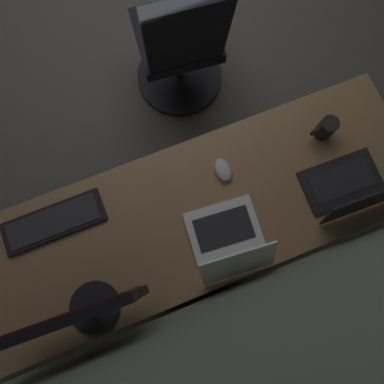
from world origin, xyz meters
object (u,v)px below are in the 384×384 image
at_px(monitor_primary, 73,316).
at_px(laptop_leftmost, 350,189).
at_px(keyboard_main, 54,222).
at_px(mouse_main, 223,170).
at_px(coffee_mug, 326,128).
at_px(office_chair, 180,48).
at_px(drawer_pedestal, 182,235).
at_px(laptop_left, 229,242).

xyz_separation_m(monitor_primary, laptop_leftmost, (-1.12, -0.05, -0.21)).
relative_size(laptop_leftmost, keyboard_main, 0.79).
bearing_deg(mouse_main, keyboard_main, -4.32).
height_order(coffee_mug, office_chair, office_chair).
xyz_separation_m(monitor_primary, coffee_mug, (-1.14, -0.32, -0.20)).
bearing_deg(drawer_pedestal, mouse_main, -149.16).
relative_size(drawer_pedestal, keyboard_main, 1.65).
bearing_deg(laptop_leftmost, drawer_pedestal, -9.52).
distance_m(monitor_primary, keyboard_main, 0.45).
height_order(monitor_primary, laptop_leftmost, monitor_primary).
relative_size(drawer_pedestal, coffee_mug, 6.11).
bearing_deg(mouse_main, laptop_leftmost, 148.38).
distance_m(drawer_pedestal, keyboard_main, 0.65).
xyz_separation_m(laptop_leftmost, office_chair, (0.34, -1.06, -0.32)).
relative_size(drawer_pedestal, laptop_leftmost, 2.09).
height_order(laptop_leftmost, laptop_left, laptop_left).
bearing_deg(laptop_leftmost, mouse_main, -31.62).
bearing_deg(coffee_mug, mouse_main, 0.05).
bearing_deg(coffee_mug, office_chair, -65.42).
height_order(drawer_pedestal, keyboard_main, keyboard_main).
distance_m(mouse_main, coffee_mug, 0.46).
relative_size(laptop_leftmost, mouse_main, 3.20).
height_order(laptop_leftmost, coffee_mug, laptop_leftmost).
relative_size(monitor_primary, keyboard_main, 1.11).
relative_size(keyboard_main, office_chair, 0.43).
relative_size(laptop_left, keyboard_main, 0.76).
bearing_deg(monitor_primary, laptop_leftmost, -177.51).
xyz_separation_m(keyboard_main, office_chair, (-0.83, -0.73, -0.28)).
distance_m(drawer_pedestal, monitor_primary, 0.78).
bearing_deg(office_chair, keyboard_main, 41.30).
bearing_deg(keyboard_main, laptop_left, 151.50).
bearing_deg(drawer_pedestal, office_chair, -111.08).
xyz_separation_m(drawer_pedestal, keyboard_main, (0.47, -0.21, 0.39)).
relative_size(laptop_left, mouse_main, 3.09).
xyz_separation_m(laptop_left, coffee_mug, (-0.56, -0.29, 0.01)).
height_order(laptop_left, mouse_main, laptop_left).
distance_m(keyboard_main, office_chair, 1.14).
height_order(laptop_leftmost, office_chair, office_chair).
xyz_separation_m(laptop_left, mouse_main, (-0.10, -0.29, -0.03)).
bearing_deg(mouse_main, laptop_left, 71.32).
relative_size(mouse_main, office_chair, 0.11).
bearing_deg(office_chair, laptop_left, 79.42).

